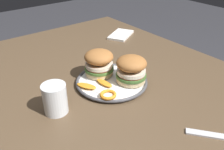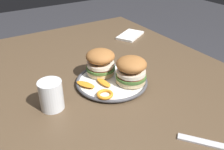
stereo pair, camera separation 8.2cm
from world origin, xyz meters
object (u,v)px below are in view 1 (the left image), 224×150
dining_table (115,99)px  dinner_plate (112,82)px  drinking_glass (55,100)px  sandwich_half_left (99,62)px  sandwich_half_right (131,69)px

dining_table → dinner_plate: (0.00, -0.02, 0.09)m
drinking_glass → sandwich_half_left: bearing=111.0°
drinking_glass → dining_table: bearing=94.9°
sandwich_half_left → sandwich_half_right: bearing=28.4°
dining_table → dinner_plate: dinner_plate is taller
dining_table → sandwich_half_left: (-0.07, -0.03, 0.15)m
sandwich_half_right → drinking_glass: 0.30m
dinner_plate → sandwich_half_right: size_ratio=2.06×
dining_table → drinking_glass: size_ratio=14.22×
dinner_plate → drinking_glass: drinking_glass is taller
sandwich_half_right → drinking_glass: (-0.03, -0.30, -0.02)m
dinner_plate → sandwich_half_right: (0.05, 0.05, 0.06)m
dining_table → drinking_glass: (0.02, -0.26, 0.13)m
sandwich_half_right → drinking_glass: bearing=-95.1°
dining_table → drinking_glass: 0.29m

